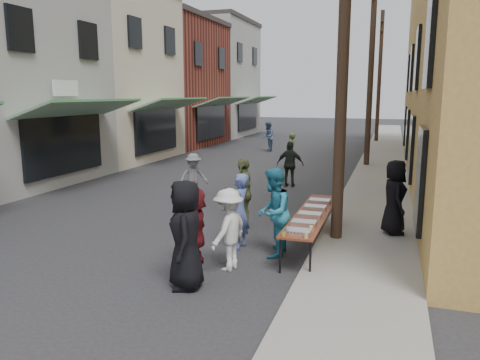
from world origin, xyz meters
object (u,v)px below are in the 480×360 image
Objects in this scene: guest_front_c at (273,212)px; utility_pole_near at (344,42)px; serving_table at (312,215)px; guest_front_a at (186,235)px; catering_tray_sausage at (298,232)px; server at (394,197)px; utility_pole_mid at (371,69)px; utility_pole_far at (379,78)px.

utility_pole_near is at bearing 137.63° from guest_front_c.
serving_table is (-0.50, -0.46, -3.79)m from utility_pole_near.
utility_pole_near is at bearing 42.54° from serving_table.
guest_front_a is (-2.22, -3.50, -3.53)m from utility_pole_near.
serving_table is 2.06× the size of guest_front_a.
guest_front_a is 1.03× the size of guest_front_c.
serving_table is 1.65m from catering_tray_sausage.
serving_table is 1.18m from guest_front_c.
utility_pole_near is 4.76× the size of guest_front_c.
server is at bearing 117.99° from guest_front_a.
utility_pole_mid is at bearing 87.70° from serving_table.
utility_pole_near is 1.00× the size of utility_pole_far.
utility_pole_mid is 1.00× the size of utility_pole_far.
guest_front_a reaches higher than serving_table.
guest_front_a is at bearing -119.40° from serving_table.
guest_front_c is at bearing 133.39° from catering_tray_sausage.
serving_table is (-0.50, -12.46, -3.79)m from utility_pole_mid.
utility_pole_mid is 16.05m from guest_front_a.
utility_pole_mid reaches higher than catering_tray_sausage.
guest_front_c reaches higher than server.
utility_pole_far is 4.63× the size of guest_front_a.
guest_front_c reaches higher than serving_table.
utility_pole_far is (0.00, 24.00, 0.00)m from utility_pole_near.
utility_pole_far is 25.67m from guest_front_c.
catering_tray_sausage is 0.26× the size of guest_front_c.
utility_pole_near is 4.30m from catering_tray_sausage.
server is at bearing -83.68° from utility_pole_mid.
utility_pole_near reaches higher than guest_front_c.
catering_tray_sausage is (-0.50, -14.11, -3.71)m from utility_pole_mid.
catering_tray_sausage is at bearing -90.00° from serving_table.
server is at bearing -86.93° from utility_pole_far.
server is at bearing 30.68° from utility_pole_near.
catering_tray_sausage is (-0.50, -2.11, -3.71)m from utility_pole_near.
utility_pole_mid reaches higher than serving_table.
utility_pole_near reaches higher than serving_table.
utility_pole_far reaches higher than catering_tray_sausage.
serving_table is 3.50m from guest_front_a.
utility_pole_near reaches higher than server.
serving_table is 2.11× the size of guest_front_c.
catering_tray_sausage is (-0.50, -26.11, -3.71)m from utility_pole_far.
utility_pole_mid is 4.63× the size of guest_front_a.
utility_pole_far is (0.00, 12.00, 0.00)m from utility_pole_mid.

